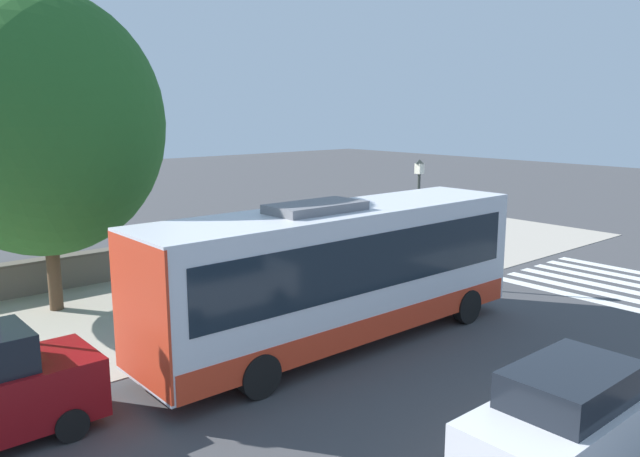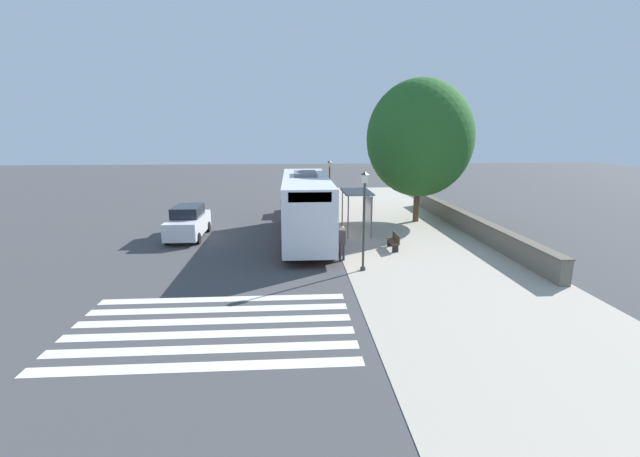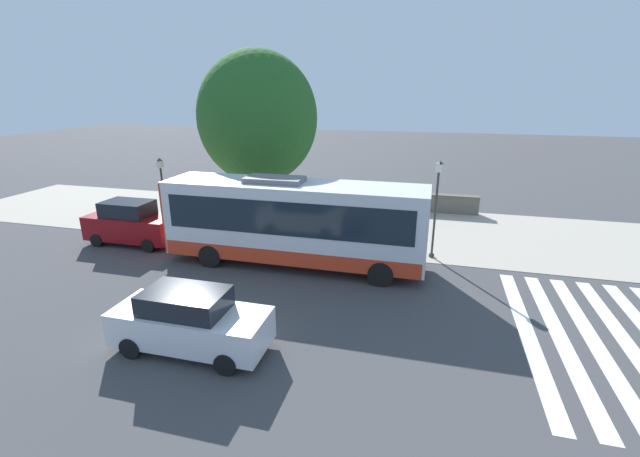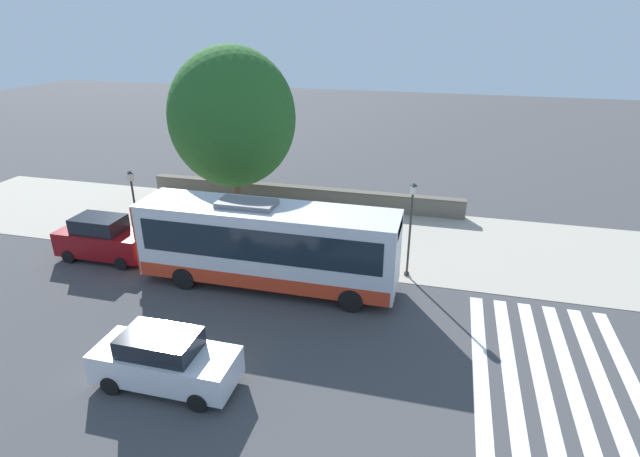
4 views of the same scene
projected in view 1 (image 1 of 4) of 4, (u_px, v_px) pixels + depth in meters
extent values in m
plane|color=#424244|center=(259.00, 340.00, 16.86)|extent=(120.00, 120.00, 0.00)
cube|color=#ADA393|center=(179.00, 302.00, 20.20)|extent=(9.00, 44.00, 0.02)
cube|color=silver|center=(618.00, 306.00, 19.79)|extent=(9.00, 0.50, 0.01)
cube|color=silver|center=(631.00, 300.00, 20.40)|extent=(9.00, 0.50, 0.01)
cube|color=#6B6356|center=(125.00, 263.00, 23.12)|extent=(0.50, 20.00, 1.08)
cube|color=#5B5449|center=(125.00, 248.00, 23.01)|extent=(0.60, 20.00, 0.08)
cube|color=silver|center=(340.00, 269.00, 16.24)|extent=(2.56, 11.18, 3.20)
cube|color=black|center=(341.00, 253.00, 16.16)|extent=(2.60, 10.29, 1.41)
cube|color=red|center=(340.00, 316.00, 16.48)|extent=(2.60, 10.96, 0.64)
cube|color=red|center=(139.00, 314.00, 12.67)|extent=(2.60, 0.06, 3.07)
cube|color=black|center=(471.00, 200.00, 19.56)|extent=(1.92, 0.08, 0.45)
cube|color=slate|center=(316.00, 207.00, 15.38)|extent=(1.28, 2.46, 0.22)
cylinder|color=black|center=(405.00, 289.00, 19.93)|extent=(0.30, 1.00, 1.00)
cylinder|color=black|center=(467.00, 306.00, 18.14)|extent=(0.30, 1.00, 1.00)
cylinder|color=black|center=(202.00, 344.00, 15.19)|extent=(0.30, 1.00, 1.00)
cylinder|color=black|center=(259.00, 375.00, 13.41)|extent=(0.30, 1.00, 1.00)
cylinder|color=slate|center=(195.00, 298.00, 16.32)|extent=(0.08, 0.08, 2.55)
cylinder|color=slate|center=(283.00, 279.00, 18.18)|extent=(0.08, 0.08, 2.55)
cylinder|color=slate|center=(170.00, 287.00, 17.35)|extent=(0.08, 0.08, 2.55)
cylinder|color=slate|center=(256.00, 270.00, 19.21)|extent=(0.08, 0.08, 2.55)
cube|color=slate|center=(226.00, 238.00, 17.52)|extent=(1.68, 3.20, 0.08)
cube|color=silver|center=(215.00, 274.00, 18.24)|extent=(0.03, 2.61, 2.04)
cylinder|color=#2D3347|center=(401.00, 286.00, 20.53)|extent=(0.12, 0.12, 0.83)
cylinder|color=#2D3347|center=(405.00, 287.00, 20.41)|extent=(0.12, 0.12, 0.83)
cube|color=#333338|center=(403.00, 264.00, 20.33)|extent=(0.34, 0.22, 0.67)
sphere|color=tan|center=(404.00, 251.00, 20.24)|extent=(0.23, 0.23, 0.23)
cube|color=brown|center=(303.00, 277.00, 21.45)|extent=(0.40, 1.50, 0.06)
cube|color=brown|center=(299.00, 270.00, 21.53)|extent=(0.04, 1.50, 0.40)
cube|color=black|center=(289.00, 287.00, 21.11)|extent=(0.32, 0.06, 0.45)
cube|color=black|center=(316.00, 281.00, 21.88)|extent=(0.32, 0.06, 0.45)
cylinder|color=#2D332D|center=(6.00, 401.00, 13.17)|extent=(0.24, 0.24, 0.16)
cylinder|color=#2D332D|center=(416.00, 283.00, 22.11)|extent=(0.24, 0.24, 0.16)
cylinder|color=#2D332D|center=(418.00, 230.00, 21.75)|extent=(0.10, 0.10, 3.97)
cube|color=silver|center=(419.00, 169.00, 21.35)|extent=(0.24, 0.24, 0.35)
pyramid|color=#2D332D|center=(420.00, 161.00, 21.30)|extent=(0.28, 0.28, 0.14)
cylinder|color=brown|center=(52.00, 251.00, 19.06)|extent=(0.41, 0.41, 3.76)
ellipsoid|color=#265B23|center=(42.00, 124.00, 18.34)|extent=(7.12, 7.12, 7.83)
cylinder|color=black|center=(42.00, 394.00, 12.95)|extent=(0.22, 0.64, 0.64)
cylinder|color=black|center=(71.00, 425.00, 11.68)|extent=(0.22, 0.64, 0.64)
cube|color=silver|center=(571.00, 427.00, 10.71)|extent=(1.80, 4.62, 1.00)
cube|color=black|center=(571.00, 384.00, 10.48)|extent=(1.53, 2.40, 0.62)
cylinder|color=black|center=(566.00, 407.00, 12.38)|extent=(0.22, 0.64, 0.64)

